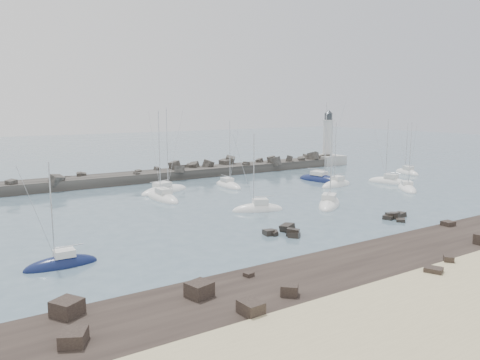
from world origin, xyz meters
name	(u,v)px	position (x,y,z in m)	size (l,w,h in m)	color
ground	(268,217)	(0.00, 0.00, 0.00)	(400.00, 400.00, 0.00)	#4A6474
rock_shelf	(403,261)	(0.03, -21.99, 0.02)	(140.00, 12.07, 1.85)	black
rock_cluster_near	(285,233)	(-3.55, -8.20, 0.18)	(4.40, 4.19, 1.61)	black
rock_cluster_far	(394,217)	(13.69, -9.96, 0.15)	(4.14, 3.61, 1.45)	black
breakwater	(122,181)	(-7.26, 37.98, 0.33)	(115.00, 8.08, 5.28)	#2F2D2A
lighthouse	(327,152)	(47.00, 38.00, 3.09)	(7.00, 7.00, 14.60)	#AAAAA5
sailboat_2	(61,265)	(-28.17, -5.31, 0.14)	(6.75, 2.15, 10.87)	#101A45
sailboat_3	(163,198)	(-7.15, 18.92, 0.15)	(3.22, 9.77, 15.37)	white
sailboat_4	(165,191)	(-4.26, 24.66, 0.14)	(10.54, 5.96, 15.80)	white
sailboat_5	(258,210)	(0.91, 3.70, 0.16)	(7.83, 4.94, 12.16)	white
sailboat_6	(228,186)	(8.00, 23.35, 0.14)	(2.94, 8.49, 13.28)	white
sailboat_7	(329,205)	(12.06, 0.75, 0.15)	(9.20, 8.32, 15.07)	white
sailboat_8	(321,180)	(26.95, 18.66, 0.15)	(5.09, 11.11, 16.84)	#101A45
sailboat_9	(336,185)	(25.43, 12.78, 0.16)	(8.42, 3.82, 13.09)	white
sailboat_10	(389,182)	(36.29, 9.50, 0.16)	(4.78, 8.82, 13.52)	white
sailboat_11	(407,189)	(33.19, 2.89, 0.13)	(7.20, 8.04, 13.02)	white
sailboat_12	(407,173)	(49.99, 15.81, 0.15)	(4.40, 7.92, 12.19)	white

